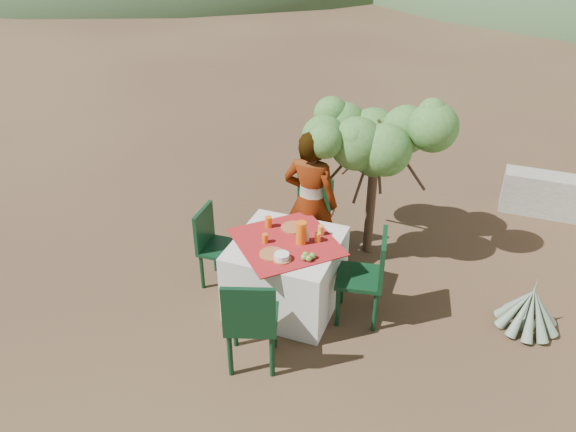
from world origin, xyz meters
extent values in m
plane|color=#352118|center=(0.00, 0.00, 0.00)|extent=(160.00, 160.00, 0.00)
cube|color=silver|center=(0.32, 0.46, 0.38)|extent=(1.02, 1.02, 0.75)
cube|color=#A51725|center=(0.32, 0.46, 0.76)|extent=(1.30, 1.30, 0.01)
cylinder|color=black|center=(0.08, 1.23, 0.23)|extent=(0.04, 0.04, 0.45)
cylinder|color=black|center=(0.42, 1.23, 0.23)|extent=(0.04, 0.04, 0.45)
cylinder|color=black|center=(0.07, 1.57, 0.23)|extent=(0.04, 0.04, 0.45)
cylinder|color=black|center=(0.42, 1.57, 0.23)|extent=(0.04, 0.04, 0.45)
cube|color=black|center=(0.25, 1.40, 0.45)|extent=(0.43, 0.43, 0.04)
cube|color=black|center=(0.25, 1.59, 0.70)|extent=(0.42, 0.04, 0.44)
cylinder|color=black|center=(0.45, -0.19, 0.24)|extent=(0.05, 0.05, 0.49)
cylinder|color=black|center=(0.10, -0.31, 0.24)|extent=(0.05, 0.05, 0.49)
cylinder|color=black|center=(0.57, -0.54, 0.24)|extent=(0.05, 0.05, 0.49)
cylinder|color=black|center=(0.22, -0.66, 0.24)|extent=(0.05, 0.05, 0.49)
cube|color=black|center=(0.33, -0.42, 0.49)|extent=(0.58, 0.58, 0.04)
cube|color=black|center=(0.40, -0.62, 0.75)|extent=(0.45, 0.19, 0.48)
cylinder|color=black|center=(-0.28, 0.38, 0.22)|extent=(0.04, 0.04, 0.44)
cylinder|color=black|center=(-0.29, 0.71, 0.22)|extent=(0.04, 0.04, 0.44)
cylinder|color=black|center=(-0.61, 0.37, 0.22)|extent=(0.04, 0.04, 0.44)
cylinder|color=black|center=(-0.63, 0.70, 0.22)|extent=(0.04, 0.04, 0.44)
cube|color=black|center=(-0.45, 0.54, 0.44)|extent=(0.43, 0.43, 0.04)
cube|color=black|center=(-0.64, 0.53, 0.67)|extent=(0.06, 0.41, 0.43)
cylinder|color=black|center=(0.85, 0.66, 0.24)|extent=(0.05, 0.05, 0.48)
cylinder|color=black|center=(0.92, 0.30, 0.24)|extent=(0.05, 0.05, 0.48)
cylinder|color=black|center=(1.21, 0.72, 0.24)|extent=(0.05, 0.05, 0.48)
cylinder|color=black|center=(1.27, 0.36, 0.24)|extent=(0.05, 0.05, 0.48)
cube|color=black|center=(1.06, 0.51, 0.48)|extent=(0.52, 0.52, 0.04)
cube|color=black|center=(1.26, 0.55, 0.74)|extent=(0.12, 0.45, 0.47)
imported|color=#8C6651|center=(0.33, 1.15, 0.83)|extent=(0.62, 0.43, 1.66)
cylinder|color=#4D3326|center=(0.88, 1.70, 0.63)|extent=(0.11, 0.11, 1.26)
sphere|color=#345F23|center=(0.88, 1.70, 1.26)|extent=(0.54, 0.54, 0.54)
sphere|color=#345F23|center=(1.37, 1.70, 1.40)|extent=(0.51, 0.51, 0.51)
sphere|color=#345F23|center=(0.43, 1.79, 1.36)|extent=(0.47, 0.47, 0.47)
sphere|color=#345F23|center=(0.97, 2.20, 1.45)|extent=(0.49, 0.49, 0.49)
sphere|color=#345F23|center=(0.92, 1.25, 1.31)|extent=(0.43, 0.43, 0.43)
sphere|color=slate|center=(2.67, 0.94, 0.04)|extent=(0.20, 0.20, 0.20)
cone|color=slate|center=(2.67, 0.94, 0.30)|extent=(0.11, 0.11, 0.58)
cone|color=slate|center=(2.79, 0.99, 0.23)|extent=(0.35, 0.21, 0.50)
cone|color=slate|center=(2.74, 1.05, 0.23)|extent=(0.25, 0.32, 0.51)
cone|color=slate|center=(2.66, 1.07, 0.23)|extent=(0.13, 0.36, 0.49)
cone|color=slate|center=(2.59, 1.04, 0.23)|extent=(0.28, 0.31, 0.51)
cone|color=slate|center=(2.54, 0.97, 0.23)|extent=(0.36, 0.18, 0.50)
cone|color=slate|center=(2.55, 0.89, 0.23)|extent=(0.35, 0.21, 0.50)
cone|color=slate|center=(2.60, 0.83, 0.23)|extent=(0.25, 0.32, 0.51)
cone|color=slate|center=(2.68, 0.81, 0.23)|extent=(0.13, 0.36, 0.49)
cone|color=slate|center=(2.75, 0.84, 0.23)|extent=(0.28, 0.31, 0.51)
cone|color=slate|center=(2.80, 0.91, 0.23)|extent=(0.36, 0.18, 0.50)
cylinder|color=brown|center=(0.30, 0.71, 0.77)|extent=(0.25, 0.25, 0.01)
cylinder|color=brown|center=(0.27, 0.20, 0.77)|extent=(0.24, 0.24, 0.01)
cylinder|color=#E45E0E|center=(0.05, 0.65, 0.82)|extent=(0.07, 0.07, 0.12)
cylinder|color=#E45E0E|center=(0.13, 0.37, 0.81)|extent=(0.06, 0.06, 0.09)
cylinder|color=#E45E0E|center=(0.47, 0.49, 0.88)|extent=(0.11, 0.11, 0.23)
cylinder|color=brown|center=(0.39, 0.15, 0.77)|extent=(0.18, 0.18, 0.01)
cylinder|color=silver|center=(0.39, 0.15, 0.80)|extent=(0.14, 0.14, 0.05)
cylinder|color=orange|center=(0.61, 0.57, 0.81)|extent=(0.06, 0.06, 0.10)
cylinder|color=orange|center=(0.60, 0.70, 0.81)|extent=(0.06, 0.06, 0.10)
cube|color=silver|center=(0.49, 0.54, 0.81)|extent=(0.09, 0.06, 0.10)
sphere|color=olive|center=(0.59, 0.26, 0.79)|extent=(0.06, 0.06, 0.06)
sphere|color=olive|center=(0.65, 0.27, 0.79)|extent=(0.06, 0.06, 0.06)
sphere|color=olive|center=(0.64, 0.22, 0.79)|extent=(0.06, 0.06, 0.06)
sphere|color=olive|center=(0.59, 0.22, 0.79)|extent=(0.06, 0.06, 0.06)
camera|label=1|loc=(1.97, -3.85, 3.79)|focal=35.00mm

